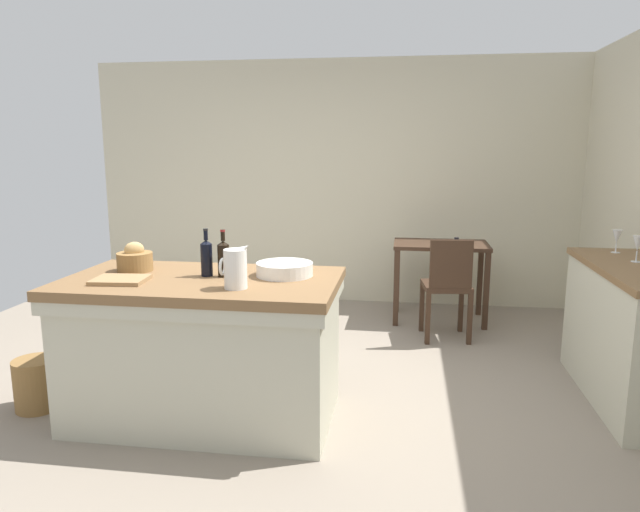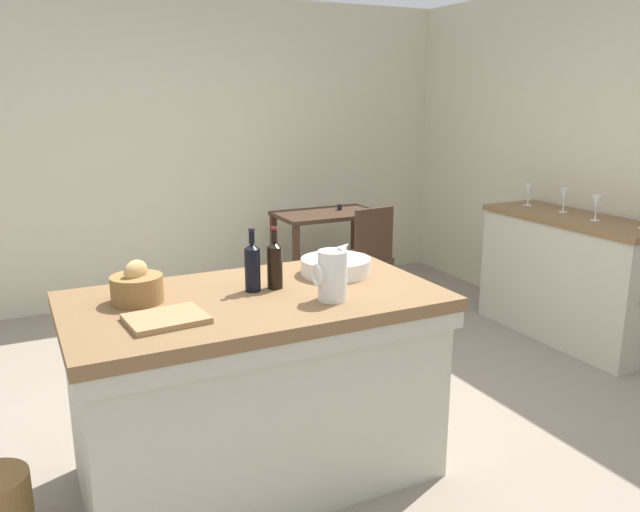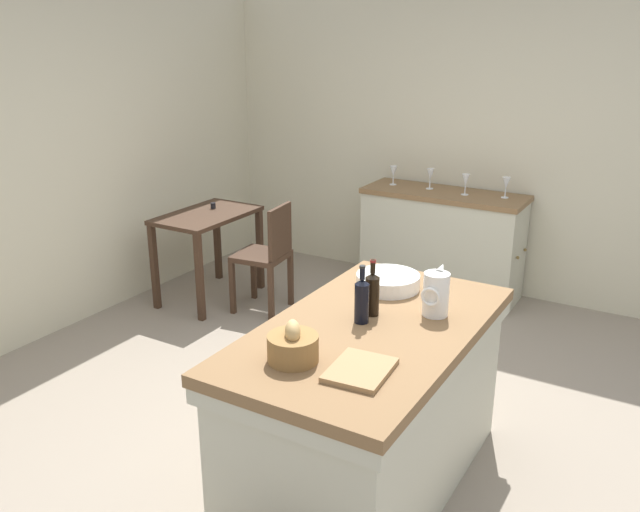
{
  "view_description": "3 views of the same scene",
  "coord_description": "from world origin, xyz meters",
  "views": [
    {
      "loc": [
        0.76,
        -3.67,
        1.69
      ],
      "look_at": [
        0.18,
        0.22,
        0.94
      ],
      "focal_mm": 32.31,
      "sensor_mm": 36.0,
      "label": 1
    },
    {
      "loc": [
        -1.41,
        -2.98,
        1.78
      ],
      "look_at": [
        0.12,
        0.1,
        0.9
      ],
      "focal_mm": 35.69,
      "sensor_mm": 36.0,
      "label": 2
    },
    {
      "loc": [
        -3.13,
        -1.7,
        2.28
      ],
      "look_at": [
        0.13,
        0.24,
        0.97
      ],
      "focal_mm": 37.59,
      "sensor_mm": 36.0,
      "label": 3
    }
  ],
  "objects": [
    {
      "name": "ground_plane",
      "position": [
        0.0,
        0.0,
        0.0
      ],
      "size": [
        6.76,
        6.76,
        0.0
      ],
      "primitive_type": "plane",
      "color": "gray"
    },
    {
      "name": "wall_back",
      "position": [
        0.0,
        2.6,
        1.3
      ],
      "size": [
        5.32,
        0.12,
        2.6
      ],
      "primitive_type": "cube",
      "color": "beige",
      "rests_on": "ground"
    },
    {
      "name": "island_table",
      "position": [
        -0.46,
        -0.4,
        0.49
      ],
      "size": [
        1.67,
        0.93,
        0.9
      ],
      "color": "brown",
      "rests_on": "ground"
    },
    {
      "name": "side_cabinet",
      "position": [
        2.26,
        0.25,
        0.46
      ],
      "size": [
        0.52,
        1.42,
        0.93
      ],
      "color": "brown",
      "rests_on": "ground"
    },
    {
      "name": "writing_desk",
      "position": [
        1.1,
        1.94,
        0.64
      ],
      "size": [
        0.9,
        0.56,
        0.82
      ],
      "color": "#3D281C",
      "rests_on": "ground"
    },
    {
      "name": "wooden_chair",
      "position": [
        1.14,
        1.34,
        0.5
      ],
      "size": [
        0.45,
        0.45,
        0.92
      ],
      "color": "#3D281C",
      "rests_on": "ground"
    },
    {
      "name": "pitcher",
      "position": [
        -0.18,
        -0.62,
        1.02
      ],
      "size": [
        0.17,
        0.13,
        0.27
      ],
      "color": "white",
      "rests_on": "island_table"
    },
    {
      "name": "wash_bowl",
      "position": [
        0.03,
        -0.26,
        0.95
      ],
      "size": [
        0.35,
        0.35,
        0.08
      ],
      "primitive_type": "cylinder",
      "color": "white",
      "rests_on": "island_table"
    },
    {
      "name": "bread_basket",
      "position": [
        -0.95,
        -0.27,
        0.97
      ],
      "size": [
        0.22,
        0.22,
        0.19
      ],
      "color": "olive",
      "rests_on": "island_table"
    },
    {
      "name": "cutting_board",
      "position": [
        -0.9,
        -0.57,
        0.92
      ],
      "size": [
        0.32,
        0.27,
        0.02
      ],
      "primitive_type": "cube",
      "rotation": [
        0.0,
        0.0,
        0.09
      ],
      "color": "#99754C",
      "rests_on": "island_table"
    },
    {
      "name": "wine_bottle_dark",
      "position": [
        -0.34,
        -0.34,
        1.02
      ],
      "size": [
        0.07,
        0.07,
        0.29
      ],
      "color": "black",
      "rests_on": "island_table"
    },
    {
      "name": "wine_bottle_amber",
      "position": [
        -0.44,
        -0.34,
        1.02
      ],
      "size": [
        0.07,
        0.07,
        0.3
      ],
      "color": "black",
      "rests_on": "island_table"
    },
    {
      "name": "wine_glass_middle",
      "position": [
        2.3,
        0.41,
        1.05
      ],
      "size": [
        0.07,
        0.07,
        0.18
      ],
      "color": "white",
      "rests_on": "side_cabinet"
    },
    {
      "name": "wine_glass_right",
      "position": [
        2.29,
        0.75,
        1.04
      ],
      "size": [
        0.07,
        0.07,
        0.17
      ],
      "color": "white",
      "rests_on": "side_cabinet"
    },
    {
      "name": "wicker_hamper",
      "position": [
        -1.59,
        -0.45,
        0.17
      ],
      "size": [
        0.28,
        0.28,
        0.34
      ],
      "primitive_type": "cylinder",
      "color": "olive",
      "rests_on": "ground"
    }
  ]
}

